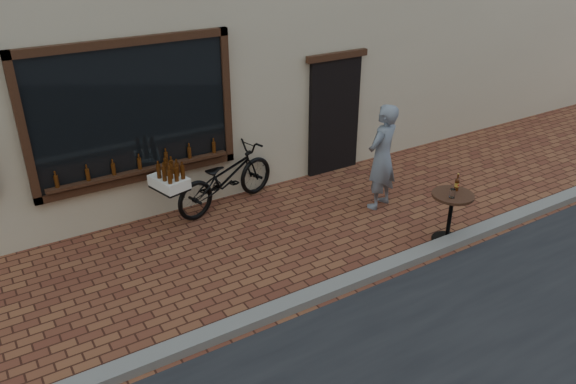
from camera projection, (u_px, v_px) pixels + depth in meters
ground at (367, 289)px, 7.59m from camera, size 90.00×90.00×0.00m
kerb at (358, 278)px, 7.72m from camera, size 90.00×0.25×0.12m
cargo_bicycle at (224, 177)px, 9.51m from camera, size 2.43×1.21×1.14m
bistro_table at (451, 207)px, 8.48m from camera, size 0.63×0.63×1.08m
pedestrian at (382, 157)px, 9.36m from camera, size 0.77×0.62×1.83m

